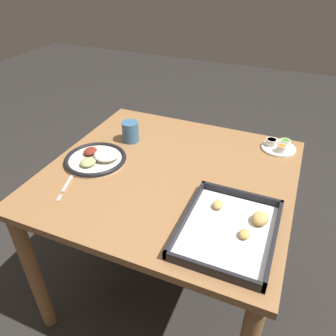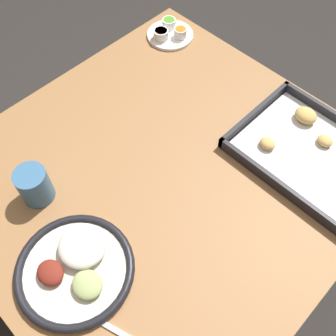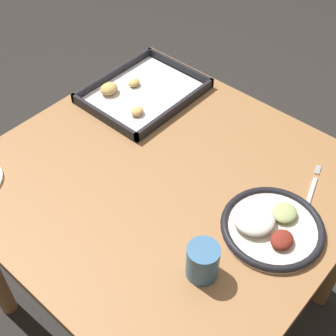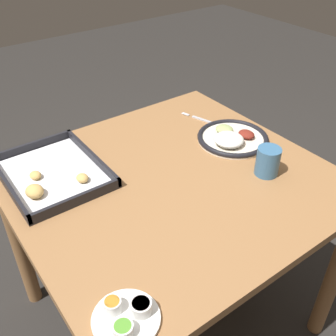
{
  "view_description": "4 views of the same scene",
  "coord_description": "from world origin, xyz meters",
  "px_view_note": "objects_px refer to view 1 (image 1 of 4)",
  "views": [
    {
      "loc": [
        1.03,
        0.43,
        1.54
      ],
      "look_at": [
        0.01,
        0.0,
        0.78
      ],
      "focal_mm": 35.0,
      "sensor_mm": 36.0,
      "label": 1
    },
    {
      "loc": [
        0.4,
        -0.39,
        1.62
      ],
      "look_at": [
        0.01,
        0.0,
        0.78
      ],
      "focal_mm": 42.0,
      "sensor_mm": 36.0,
      "label": 2
    },
    {
      "loc": [
        -0.67,
        -0.61,
        1.74
      ],
      "look_at": [
        0.01,
        0.0,
        0.78
      ],
      "focal_mm": 50.0,
      "sensor_mm": 36.0,
      "label": 3
    },
    {
      "loc": [
        -0.84,
        0.62,
        1.54
      ],
      "look_at": [
        0.01,
        0.0,
        0.78
      ],
      "focal_mm": 42.0,
      "sensor_mm": 36.0,
      "label": 4
    }
  ],
  "objects_px": {
    "drinking_cup": "(130,132)",
    "baking_tray": "(231,228)",
    "dinner_plate": "(97,158)",
    "fork": "(69,182)",
    "saucer_plate": "(278,146)"
  },
  "relations": [
    {
      "from": "dinner_plate",
      "to": "baking_tray",
      "type": "height_order",
      "value": "dinner_plate"
    },
    {
      "from": "saucer_plate",
      "to": "baking_tray",
      "type": "bearing_deg",
      "value": -7.24
    },
    {
      "from": "saucer_plate",
      "to": "baking_tray",
      "type": "relative_size",
      "value": 0.4
    },
    {
      "from": "dinner_plate",
      "to": "drinking_cup",
      "type": "xyz_separation_m",
      "value": [
        -0.22,
        0.05,
        0.03
      ]
    },
    {
      "from": "fork",
      "to": "saucer_plate",
      "type": "distance_m",
      "value": 0.95
    },
    {
      "from": "dinner_plate",
      "to": "baking_tray",
      "type": "bearing_deg",
      "value": 73.78
    },
    {
      "from": "dinner_plate",
      "to": "fork",
      "type": "bearing_deg",
      "value": -6.72
    },
    {
      "from": "drinking_cup",
      "to": "baking_tray",
      "type": "bearing_deg",
      "value": 55.58
    },
    {
      "from": "dinner_plate",
      "to": "drinking_cup",
      "type": "height_order",
      "value": "drinking_cup"
    },
    {
      "from": "fork",
      "to": "dinner_plate",
      "type": "bearing_deg",
      "value": 155.89
    },
    {
      "from": "dinner_plate",
      "to": "baking_tray",
      "type": "distance_m",
      "value": 0.67
    },
    {
      "from": "baking_tray",
      "to": "fork",
      "type": "bearing_deg",
      "value": -91.05
    },
    {
      "from": "dinner_plate",
      "to": "drinking_cup",
      "type": "distance_m",
      "value": 0.23
    },
    {
      "from": "dinner_plate",
      "to": "drinking_cup",
      "type": "bearing_deg",
      "value": 166.56
    },
    {
      "from": "fork",
      "to": "drinking_cup",
      "type": "bearing_deg",
      "value": 152.12
    }
  ]
}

